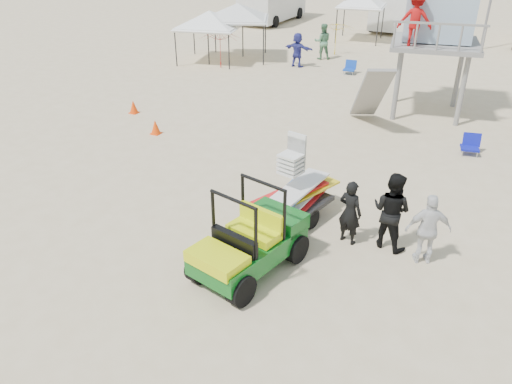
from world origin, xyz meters
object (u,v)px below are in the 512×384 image
at_px(lifeguard_tower, 438,14).
at_px(utility_cart, 247,235).
at_px(surf_trailer, 293,191).
at_px(man_left, 350,212).

bearing_deg(lifeguard_tower, utility_cart, -95.92).
xyz_separation_m(surf_trailer, man_left, (1.52, -0.30, -0.03)).
bearing_deg(utility_cart, man_left, 53.22).
xyz_separation_m(utility_cart, man_left, (1.52, 2.03, -0.11)).
bearing_deg(utility_cart, surf_trailer, 89.88).
bearing_deg(surf_trailer, utility_cart, -90.12).
bearing_deg(man_left, lifeguard_tower, -74.63).
distance_m(surf_trailer, man_left, 1.55).
height_order(utility_cart, lifeguard_tower, lifeguard_tower).
bearing_deg(lifeguard_tower, surf_trailer, -97.29).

